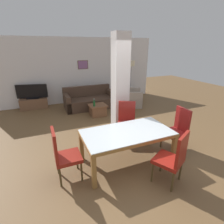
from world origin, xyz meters
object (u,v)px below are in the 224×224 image
at_px(coffee_table, 98,110).
at_px(dining_table, 127,137).
at_px(tv_stand, 34,104).
at_px(floor_lamp, 131,68).
at_px(sofa, 89,101).
at_px(tv_screen, 32,92).
at_px(dining_chair_head_left, 63,153).
at_px(dining_chair_near_right, 173,157).
at_px(dining_chair_far_right, 127,120).
at_px(armchair, 130,98).
at_px(dining_chair_head_right, 177,128).
at_px(bottle, 94,103).

bearing_deg(coffee_table, dining_table, -96.04).
relative_size(tv_stand, floor_lamp, 0.58).
distance_m(sofa, tv_screen, 2.24).
bearing_deg(dining_chair_head_left, dining_chair_near_right, 63.64).
distance_m(dining_chair_far_right, armchair, 2.89).
bearing_deg(sofa, coffee_table, 91.30).
bearing_deg(tv_stand, coffee_table, -38.99).
relative_size(dining_table, armchair, 1.56).
height_order(dining_chair_head_right, coffee_table, dining_chair_head_right).
distance_m(sofa, floor_lamp, 2.42).
relative_size(sofa, tv_screen, 1.73).
bearing_deg(dining_table, floor_lamp, 60.39).
bearing_deg(dining_chair_head_right, tv_stand, 34.88).
height_order(dining_chair_far_right, dining_chair_near_right, same).
height_order(dining_table, dining_chair_far_right, dining_chair_far_right).
height_order(dining_chair_head_right, dining_chair_near_right, same).
distance_m(dining_table, tv_stand, 4.87).
relative_size(dining_chair_near_right, tv_stand, 1.01).
bearing_deg(coffee_table, dining_chair_head_right, -69.65).
distance_m(dining_chair_far_right, coffee_table, 1.95).
distance_m(dining_chair_head_right, coffee_table, 3.01).
height_order(dining_table, tv_screen, tv_screen).
relative_size(bottle, floor_lamp, 0.15).
relative_size(sofa, bottle, 7.34).
relative_size(dining_table, tv_screen, 1.63).
height_order(dining_chair_far_right, sofa, dining_chair_far_right).
distance_m(dining_chair_head_right, floor_lamp, 4.36).
relative_size(dining_chair_head_left, dining_chair_head_right, 1.00).
relative_size(armchair, tv_stand, 1.15).
bearing_deg(dining_chair_far_right, dining_table, 90.00).
xyz_separation_m(dining_chair_far_right, bottle, (-0.31, 1.82, -0.05)).
bearing_deg(sofa, floor_lamp, -169.85).
bearing_deg(dining_table, bottle, 86.92).
relative_size(dining_chair_near_right, floor_lamp, 0.59).
distance_m(dining_chair_far_right, sofa, 2.90).
bearing_deg(tv_stand, tv_screen, 0.00).
distance_m(armchair, tv_screen, 3.89).
bearing_deg(dining_table, sofa, 85.84).
distance_m(armchair, bottle, 1.89).
bearing_deg(dining_chair_head_left, dining_chair_head_right, 90.00).
xyz_separation_m(dining_chair_head_right, floor_lamp, (1.02, 4.14, 0.90)).
bearing_deg(dining_chair_far_right, dining_chair_head_left, 53.82).
bearing_deg(dining_chair_far_right, armchair, -93.32).
xyz_separation_m(dining_table, bottle, (0.15, 2.71, -0.09)).
distance_m(dining_chair_near_right, coffee_table, 3.69).
xyz_separation_m(armchair, tv_screen, (-3.71, 1.13, 0.39)).
bearing_deg(dining_chair_far_right, sofa, -59.51).
relative_size(dining_table, tv_stand, 1.79).
bearing_deg(tv_screen, dining_chair_head_right, 137.69).
bearing_deg(tv_stand, dining_chair_far_right, -58.06).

